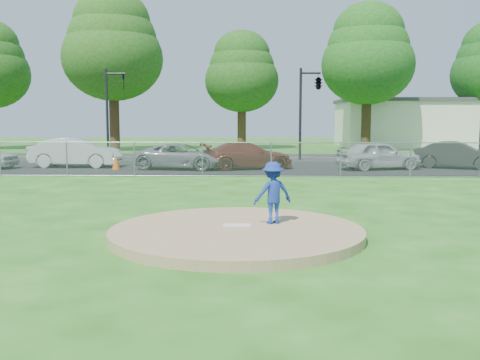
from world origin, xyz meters
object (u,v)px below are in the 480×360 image
object	(u,v)px
commercial_building	(431,123)
parked_car_charcoal	(457,155)
traffic_signal_center	(317,84)
parked_car_gray	(182,156)
parked_car_white	(76,152)
tree_left	(112,45)
tree_center	(242,71)
parked_car_darkred	(247,156)
tree_right	(368,53)
traffic_cone	(116,162)
traffic_signal_left	(111,105)
parked_car_pearl	(379,155)
pitcher	(273,193)

from	to	relation	value
commercial_building	parked_car_charcoal	world-z (taller)	commercial_building
traffic_signal_center	parked_car_gray	distance (m)	10.64
parked_car_white	tree_left	bearing A→B (deg)	8.42
tree_center	traffic_signal_center	size ratio (longest dim) A/B	1.76
traffic_signal_center	parked_car_darkred	world-z (taller)	traffic_signal_center
traffic_signal_center	parked_car_charcoal	world-z (taller)	traffic_signal_center
tree_right	traffic_cone	bearing A→B (deg)	-132.76
commercial_building	traffic_signal_left	world-z (taller)	traffic_signal_left
parked_car_white	parked_car_pearl	distance (m)	15.57
commercial_building	traffic_cone	bearing A→B (deg)	-134.65
tree_right	parked_car_white	world-z (taller)	tree_right
parked_car_darkred	parked_car_pearl	size ratio (longest dim) A/B	1.11
parked_car_charcoal	parked_car_darkred	bearing A→B (deg)	118.40
traffic_signal_center	parked_car_pearl	distance (m)	7.86
parked_car_pearl	parked_car_charcoal	distance (m)	4.18
commercial_building	parked_car_gray	distance (m)	29.80
parked_car_gray	traffic_signal_center	bearing A→B (deg)	-38.82
tree_left	traffic_cone	distance (m)	18.28
parked_car_darkred	parked_car_pearl	distance (m)	6.56
commercial_building	pitcher	bearing A→B (deg)	-112.11
pitcher	parked_car_charcoal	world-z (taller)	pitcher
tree_right	pitcher	world-z (taller)	tree_right
traffic_signal_left	parked_car_gray	distance (m)	8.89
commercial_building	tree_center	size ratio (longest dim) A/B	1.67
parked_car_white	parked_car_pearl	size ratio (longest dim) A/B	1.12
tree_center	pitcher	world-z (taller)	tree_center
traffic_signal_left	pitcher	xyz separation A→B (m)	(9.54, -21.46, -2.48)
traffic_signal_center	parked_car_gray	world-z (taller)	traffic_signal_center
tree_left	pitcher	distance (m)	33.47
traffic_signal_center	parked_car_white	size ratio (longest dim) A/B	1.21
tree_center	parked_car_darkred	xyz separation A→B (m)	(0.88, -18.36, -5.79)
pitcher	traffic_cone	world-z (taller)	pitcher
pitcher	parked_car_gray	distance (m)	15.48
traffic_signal_center	parked_car_white	bearing A→B (deg)	-156.76
commercial_building	tree_right	size ratio (longest dim) A/B	1.41
traffic_signal_left	pitcher	distance (m)	23.61
parked_car_charcoal	tree_center	bearing A→B (deg)	57.77
traffic_signal_center	parked_car_darkred	size ratio (longest dim) A/B	1.22
parked_car_pearl	tree_left	bearing A→B (deg)	33.49
commercial_building	parked_car_darkred	distance (m)	27.60
tree_right	pitcher	xyz separation A→B (m)	(-8.22, -31.46, -6.76)
tree_right	parked_car_pearl	size ratio (longest dim) A/B	2.80
traffic_signal_center	parked_car_white	world-z (taller)	traffic_signal_center
traffic_signal_left	traffic_cone	world-z (taller)	traffic_signal_left
traffic_cone	parked_car_pearl	bearing A→B (deg)	2.43
tree_right	tree_left	bearing A→B (deg)	-177.14
traffic_signal_center	traffic_cone	size ratio (longest dim) A/B	7.20
commercial_building	parked_car_gray	world-z (taller)	commercial_building
traffic_signal_center	parked_car_darkred	xyz separation A→B (m)	(-4.09, -6.36, -3.93)
parked_car_white	parked_car_darkred	xyz separation A→B (m)	(9.00, -0.74, -0.10)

